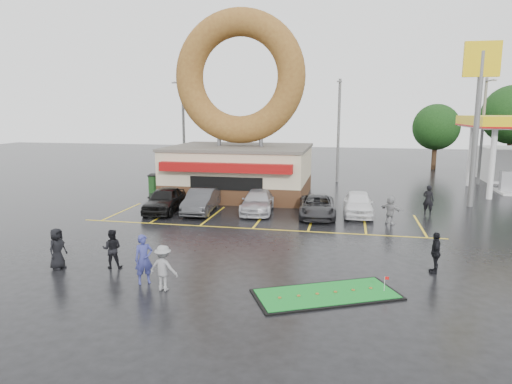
% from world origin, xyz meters
% --- Properties ---
extents(ground, '(120.00, 120.00, 0.00)m').
position_xyz_m(ground, '(0.00, 0.00, 0.00)').
color(ground, black).
rests_on(ground, ground).
extents(donut_shop, '(10.20, 8.70, 13.50)m').
position_xyz_m(donut_shop, '(-3.00, 12.97, 4.46)').
color(donut_shop, '#472B19').
rests_on(donut_shop, ground).
extents(shell_sign, '(2.20, 0.36, 10.60)m').
position_xyz_m(shell_sign, '(13.00, 12.00, 7.38)').
color(shell_sign, slate).
rests_on(shell_sign, ground).
extents(streetlight_left, '(0.40, 2.21, 9.00)m').
position_xyz_m(streetlight_left, '(-10.00, 19.92, 4.78)').
color(streetlight_left, slate).
rests_on(streetlight_left, ground).
extents(streetlight_mid, '(0.40, 2.21, 9.00)m').
position_xyz_m(streetlight_mid, '(4.00, 20.92, 4.78)').
color(streetlight_mid, slate).
rests_on(streetlight_mid, ground).
extents(streetlight_right, '(0.40, 2.21, 9.00)m').
position_xyz_m(streetlight_right, '(16.00, 21.92, 4.78)').
color(streetlight_right, slate).
rests_on(streetlight_right, ground).
extents(tree_far_c, '(6.30, 6.30, 9.00)m').
position_xyz_m(tree_far_c, '(22.00, 34.00, 5.84)').
color(tree_far_c, '#332114').
rests_on(tree_far_c, ground).
extents(tree_far_d, '(4.90, 4.90, 7.00)m').
position_xyz_m(tree_far_d, '(14.00, 32.00, 4.53)').
color(tree_far_d, '#332114').
rests_on(tree_far_d, ground).
extents(car_black, '(2.21, 4.71, 1.56)m').
position_xyz_m(car_black, '(-6.27, 6.34, 0.78)').
color(car_black, black).
rests_on(car_black, ground).
extents(car_dgrey, '(1.87, 4.58, 1.48)m').
position_xyz_m(car_dgrey, '(-3.97, 6.64, 0.74)').
color(car_dgrey, '#313134').
rests_on(car_dgrey, ground).
extents(car_silver, '(2.27, 4.78, 1.34)m').
position_xyz_m(car_silver, '(-0.53, 7.49, 0.67)').
color(car_silver, '#B1B1B6').
rests_on(car_silver, ground).
extents(car_grey, '(2.51, 4.76, 1.27)m').
position_xyz_m(car_grey, '(3.21, 6.95, 0.64)').
color(car_grey, '#2A2A2C').
rests_on(car_grey, ground).
extents(car_white, '(1.83, 4.33, 1.46)m').
position_xyz_m(car_white, '(5.63, 7.85, 0.73)').
color(car_white, white).
rests_on(car_white, ground).
extents(person_blue, '(0.80, 0.76, 1.85)m').
position_xyz_m(person_blue, '(-2.28, -5.11, 0.92)').
color(person_blue, navy).
rests_on(person_blue, ground).
extents(person_blackjkt, '(0.91, 0.79, 1.60)m').
position_xyz_m(person_blackjkt, '(-4.28, -3.81, 0.80)').
color(person_blackjkt, black).
rests_on(person_blackjkt, ground).
extents(person_hoodie, '(1.12, 0.72, 1.65)m').
position_xyz_m(person_hoodie, '(-1.32, -5.59, 0.82)').
color(person_hoodie, gray).
rests_on(person_hoodie, ground).
extents(person_bystander, '(0.66, 0.89, 1.68)m').
position_xyz_m(person_bystander, '(-6.40, -4.34, 0.84)').
color(person_bystander, black).
rests_on(person_bystander, ground).
extents(person_cameraman, '(0.44, 0.98, 1.65)m').
position_xyz_m(person_cameraman, '(8.45, -1.79, 0.82)').
color(person_cameraman, black).
rests_on(person_cameraman, ground).
extents(person_walker_near, '(1.41, 1.34, 1.59)m').
position_xyz_m(person_walker_near, '(7.37, 6.03, 0.80)').
color(person_walker_near, gray).
rests_on(person_walker_near, ground).
extents(person_walker_far, '(0.78, 0.65, 1.82)m').
position_xyz_m(person_walker_far, '(9.85, 8.94, 0.91)').
color(person_walker_far, black).
rests_on(person_walker_far, ground).
extents(dumpster, '(2.01, 1.55, 1.30)m').
position_xyz_m(dumpster, '(-9.36, 13.08, 0.65)').
color(dumpster, '#193F18').
rests_on(dumpster, ground).
extents(putting_green, '(5.41, 4.11, 0.62)m').
position_xyz_m(putting_green, '(4.39, -4.92, 0.04)').
color(putting_green, black).
rests_on(putting_green, ground).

